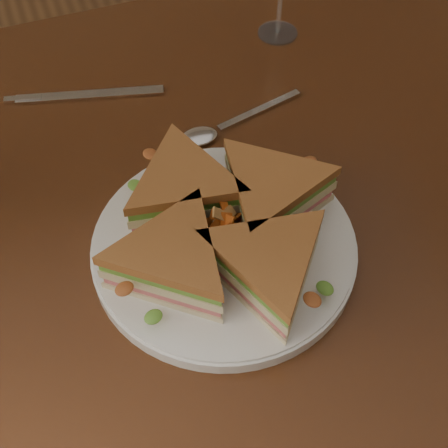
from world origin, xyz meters
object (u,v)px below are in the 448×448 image
table (194,233)px  spoon (214,130)px  plate (224,247)px  knife (79,96)px  sandwich_wedges (224,227)px

table → spoon: size_ratio=6.64×
plate → spoon: plate is taller
table → spoon: 0.14m
plate → knife: bearing=107.0°
spoon → plate: bearing=-120.0°
plate → knife: 0.32m
sandwich_wedges → knife: size_ratio=1.52×
table → knife: size_ratio=5.67×
sandwich_wedges → knife: sandwich_wedges is taller
plate → knife: plate is taller
plate → sandwich_wedges: bearing=135.0°
plate → knife: (-0.09, 0.31, -0.01)m
sandwich_wedges → knife: bearing=107.0°
plate → sandwich_wedges: sandwich_wedges is taller
spoon → knife: 0.20m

